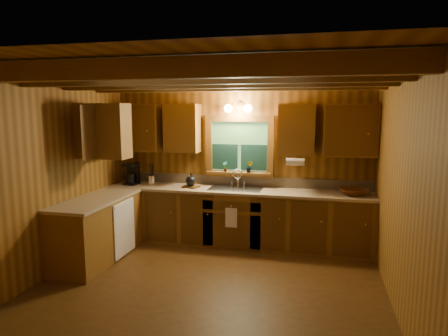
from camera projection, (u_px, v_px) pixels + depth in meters
name	position (u px, v px, depth m)	size (l,w,h in m)	color
room	(208.00, 182.00, 4.67)	(4.20, 4.20, 4.20)	#4C3012
ceiling_beams	(208.00, 79.00, 4.49)	(4.20, 2.54, 0.18)	brown
base_cabinets	(200.00, 221.00, 6.14)	(4.20, 2.22, 0.86)	brown
countertop	(201.00, 193.00, 6.08)	(4.20, 2.24, 0.04)	tan
backsplash	(239.00, 181.00, 6.53)	(4.20, 0.02, 0.16)	tan
dishwasher_panel	(124.00, 228.00, 5.79)	(0.02, 0.60, 0.80)	white
upper_cabinets	(198.00, 129.00, 6.09)	(4.19, 1.77, 0.78)	brown
window	(239.00, 148.00, 6.43)	(1.12, 0.08, 1.00)	brown
window_sill	(239.00, 173.00, 6.45)	(1.06, 0.14, 0.04)	brown
wall_sconce	(238.00, 108.00, 6.22)	(0.45, 0.21, 0.17)	black
paper_towel_roll	(295.00, 162.00, 5.92)	(0.11, 0.11, 0.27)	white
dish_towel	(231.00, 218.00, 6.00)	(0.18, 0.01, 0.30)	white
sink	(236.00, 192.00, 6.28)	(0.82, 0.48, 0.43)	silver
coffee_maker	(132.00, 174.00, 6.65)	(0.20, 0.26, 0.36)	black
utensil_crock	(151.00, 179.00, 6.61)	(0.13, 0.13, 0.35)	silver
cutting_board	(191.00, 187.00, 6.39)	(0.25, 0.18, 0.02)	#503211
teakettle	(191.00, 181.00, 6.37)	(0.16, 0.16, 0.21)	black
wicker_basket	(354.00, 192.00, 5.81)	(0.41, 0.41, 0.10)	#48230C
potted_plant_left	(225.00, 167.00, 6.45)	(0.09, 0.06, 0.16)	#503211
potted_plant_right	(249.00, 167.00, 6.36)	(0.11, 0.08, 0.19)	#503211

